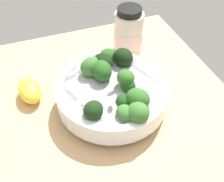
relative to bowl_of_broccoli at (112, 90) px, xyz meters
The scene contains 4 objects.
ground_plane 6.88cm from the bowl_of_broccoli, 155.38° to the left, with size 56.44×56.44×4.30cm, color tan.
bowl_of_broccoli is the anchor object (origin of this frame).
lemon_wedge 17.46cm from the bowl_of_broccoli, 153.32° to the left, with size 7.43×4.53×3.94cm, color yellow.
bottle_tall 19.55cm from the bowl_of_broccoli, 57.94° to the left, with size 7.17×7.17×11.54cm.
Camera 1 is at (-10.66, -37.45, 42.40)cm, focal length 44.09 mm.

